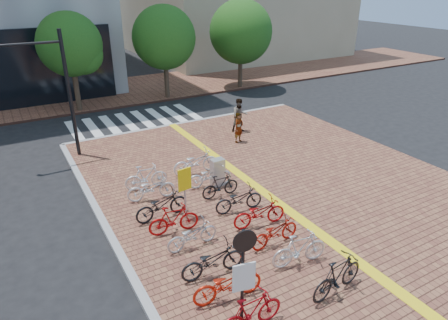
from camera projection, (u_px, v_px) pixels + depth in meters
ground at (264, 251)px, 12.52m from camera, size 120.00×120.00×0.00m
kerb_north at (188, 123)px, 23.31m from camera, size 14.00×0.25×0.15m
far_sidewalk at (98, 94)px, 29.06m from camera, size 70.00×8.00×0.15m
crosswalk at (136, 121)px, 23.79m from camera, size 7.50×4.00×0.01m
street_trees at (179, 38)px, 26.86m from camera, size 16.20×4.60×6.35m
bike_0 at (251, 313)px, 9.31m from camera, size 1.76×0.53×1.05m
bike_1 at (228, 284)px, 10.24m from camera, size 1.97×0.90×1.00m
bike_2 at (213, 260)px, 11.09m from camera, size 1.93×0.80×0.99m
bike_3 at (192, 235)px, 12.28m from camera, size 1.72×0.66×0.89m
bike_4 at (174, 219)px, 12.95m from camera, size 1.73×0.71×1.01m
bike_5 at (161, 205)px, 13.77m from camera, size 1.98×0.82×1.01m
bike_6 at (151, 188)px, 14.95m from camera, size 1.89×0.93×0.95m
bike_7 at (146, 177)px, 15.71m from camera, size 1.73×0.66×1.02m
bike_8 at (338, 276)px, 10.41m from camera, size 1.92×0.75×1.12m
bike_9 at (299, 249)px, 11.50m from camera, size 1.81×0.76×1.06m
bike_10 at (275, 232)px, 12.40m from camera, size 1.79×0.72×0.92m
bike_11 at (259, 213)px, 13.34m from camera, size 1.95×0.90×0.99m
bike_12 at (239, 199)px, 14.20m from camera, size 1.86×0.83×0.95m
bike_13 at (220, 186)px, 15.13m from camera, size 1.55×0.44×0.93m
bike_14 at (210, 176)px, 15.88m from camera, size 1.87×0.92×0.94m
bike_15 at (196, 162)px, 16.94m from camera, size 2.04×0.85×1.05m
pedestrian_a at (239, 128)px, 20.10m from camera, size 0.65×0.53×1.54m
pedestrian_b at (240, 115)px, 21.48m from camera, size 1.03×0.89×1.81m
utility_box at (217, 172)px, 15.97m from camera, size 0.52×0.38×1.13m
yellow_sign at (185, 184)px, 13.53m from camera, size 0.51×0.15×1.87m
notice_sign at (243, 271)px, 8.68m from camera, size 0.54×0.18×2.91m
traffic_light_pole at (33, 74)px, 16.75m from camera, size 3.08×1.19×5.73m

